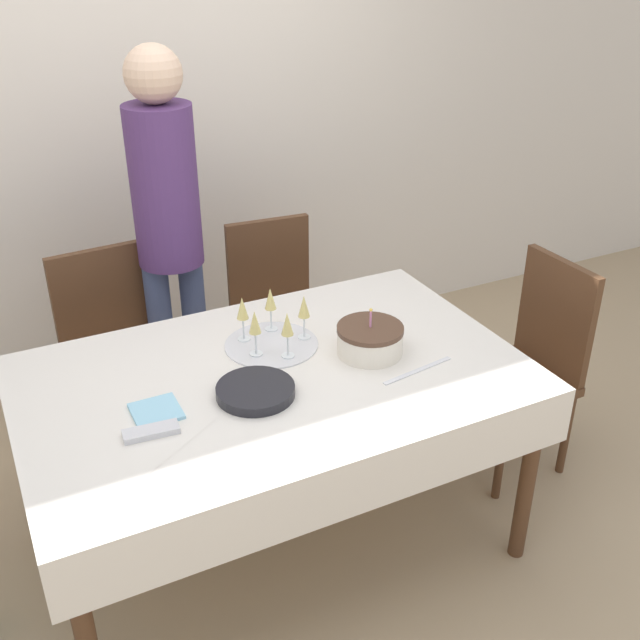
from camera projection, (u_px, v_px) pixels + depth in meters
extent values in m
plane|color=tan|center=(279.00, 539.00, 2.95)|extent=(12.00, 12.00, 0.00)
cube|color=silver|center=(139.00, 113.00, 3.55)|extent=(8.00, 0.05, 2.70)
cube|color=silver|center=(274.00, 377.00, 2.60)|extent=(1.70, 1.07, 0.03)
cube|color=silver|center=(274.00, 398.00, 2.64)|extent=(1.73, 1.10, 0.21)
cylinder|color=#51331E|center=(528.00, 477.00, 2.72)|extent=(0.06, 0.06, 0.74)
cylinder|color=#51331E|center=(36.00, 453.00, 2.84)|extent=(0.06, 0.06, 0.74)
cylinder|color=#51331E|center=(391.00, 357.00, 3.47)|extent=(0.06, 0.06, 0.74)
cube|color=#51331E|center=(122.00, 376.00, 3.22)|extent=(0.45, 0.45, 0.04)
cube|color=#51331E|center=(100.00, 303.00, 3.24)|extent=(0.40, 0.07, 0.50)
cylinder|color=#51331E|center=(181.00, 427.00, 3.27)|extent=(0.04, 0.04, 0.40)
cylinder|color=#51331E|center=(100.00, 453.00, 3.11)|extent=(0.04, 0.04, 0.40)
cylinder|color=#51331E|center=(153.00, 388.00, 3.54)|extent=(0.04, 0.04, 0.40)
cylinder|color=#51331E|center=(77.00, 411.00, 3.38)|extent=(0.04, 0.04, 0.40)
cube|color=#51331E|center=(283.00, 337.00, 3.52)|extent=(0.45, 0.45, 0.04)
cube|color=#51331E|center=(269.00, 269.00, 3.55)|extent=(0.40, 0.07, 0.50)
cylinder|color=#51331E|center=(333.00, 388.00, 3.54)|extent=(0.04, 0.04, 0.40)
cylinder|color=#51331E|center=(261.00, 405.00, 3.42)|extent=(0.04, 0.04, 0.40)
cylinder|color=#51331E|center=(306.00, 352.00, 3.84)|extent=(0.04, 0.04, 0.40)
cylinder|color=#51331E|center=(238.00, 366.00, 3.72)|extent=(0.04, 0.04, 0.40)
cube|color=#51331E|center=(512.00, 381.00, 3.19)|extent=(0.43, 0.43, 0.04)
cube|color=#51331E|center=(555.00, 315.00, 3.14)|extent=(0.04, 0.40, 0.50)
cylinder|color=#51331E|center=(500.00, 458.00, 3.08)|extent=(0.04, 0.04, 0.40)
cylinder|color=#51331E|center=(448.00, 413.00, 3.36)|extent=(0.04, 0.04, 0.40)
cylinder|color=#51331E|center=(566.00, 434.00, 3.23)|extent=(0.04, 0.04, 0.40)
cylinder|color=#51331E|center=(511.00, 393.00, 3.51)|extent=(0.04, 0.04, 0.40)
cylinder|color=silver|center=(370.00, 342.00, 2.69)|extent=(0.24, 0.24, 0.09)
cylinder|color=#4C3323|center=(370.00, 329.00, 2.66)|extent=(0.24, 0.24, 0.02)
cylinder|color=pink|center=(371.00, 319.00, 2.65)|extent=(0.01, 0.01, 0.06)
sphere|color=#F9CC4C|center=(371.00, 310.00, 2.63)|extent=(0.01, 0.01, 0.01)
cylinder|color=silver|center=(271.00, 344.00, 2.76)|extent=(0.35, 0.35, 0.01)
cylinder|color=silver|center=(304.00, 337.00, 2.80)|extent=(0.05, 0.05, 0.00)
cylinder|color=silver|center=(304.00, 326.00, 2.78)|extent=(0.01, 0.01, 0.08)
cone|color=#E0CC72|center=(304.00, 306.00, 2.74)|extent=(0.04, 0.04, 0.08)
cylinder|color=silver|center=(271.00, 329.00, 2.85)|extent=(0.05, 0.05, 0.00)
cylinder|color=silver|center=(271.00, 318.00, 2.83)|extent=(0.01, 0.01, 0.08)
cone|color=#E0CC72|center=(270.00, 298.00, 2.79)|extent=(0.04, 0.04, 0.08)
cylinder|color=silver|center=(244.00, 339.00, 2.78)|extent=(0.05, 0.05, 0.00)
cylinder|color=silver|center=(243.00, 328.00, 2.76)|extent=(0.01, 0.01, 0.08)
cone|color=#E0CC72|center=(242.00, 308.00, 2.72)|extent=(0.04, 0.04, 0.08)
cylinder|color=silver|center=(256.00, 354.00, 2.69)|extent=(0.05, 0.05, 0.00)
cylinder|color=silver|center=(256.00, 343.00, 2.67)|extent=(0.01, 0.01, 0.08)
cone|color=#E0CC72|center=(255.00, 322.00, 2.63)|extent=(0.04, 0.04, 0.08)
cylinder|color=silver|center=(288.00, 355.00, 2.68)|extent=(0.05, 0.05, 0.00)
cylinder|color=silver|center=(288.00, 345.00, 2.66)|extent=(0.01, 0.01, 0.08)
cone|color=#E0CC72|center=(287.00, 324.00, 2.62)|extent=(0.04, 0.04, 0.08)
cylinder|color=black|center=(256.00, 394.00, 2.47)|extent=(0.26, 0.26, 0.01)
cylinder|color=black|center=(256.00, 393.00, 2.46)|extent=(0.26, 0.26, 0.01)
cylinder|color=black|center=(255.00, 391.00, 2.46)|extent=(0.26, 0.26, 0.01)
cylinder|color=black|center=(255.00, 389.00, 2.46)|extent=(0.26, 0.26, 0.01)
cylinder|color=black|center=(255.00, 387.00, 2.45)|extent=(0.26, 0.26, 0.01)
cube|color=silver|center=(418.00, 371.00, 2.60)|extent=(0.30, 0.06, 0.00)
cube|color=silver|center=(151.00, 432.00, 2.28)|extent=(0.17, 0.08, 0.02)
cube|color=#8CC6E0|center=(156.00, 411.00, 2.38)|extent=(0.15, 0.15, 0.01)
cylinder|color=#3F4C72|center=(164.00, 350.00, 3.42)|extent=(0.11, 0.11, 0.85)
cylinder|color=#3F4C72|center=(197.00, 342.00, 3.48)|extent=(0.11, 0.11, 0.85)
cylinder|color=#4C2D60|center=(165.00, 187.00, 3.09)|extent=(0.28, 0.28, 0.67)
sphere|color=#D8B293|center=(153.00, 74.00, 2.88)|extent=(0.23, 0.23, 0.23)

